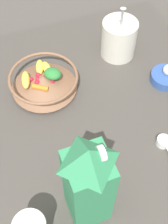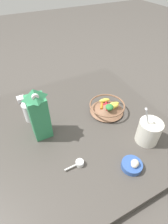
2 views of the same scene
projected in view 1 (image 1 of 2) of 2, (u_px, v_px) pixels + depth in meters
The scene contains 7 objects.
ground_plane at pixel (74, 142), 0.98m from camera, with size 6.00×6.00×0.00m, color #4C4742.
countertop at pixel (74, 139), 0.96m from camera, with size 1.04×1.04×0.05m.
fruit_bowl at pixel (44, 81), 1.02m from camera, with size 0.23×0.23×0.08m.
milk_carton at pixel (88, 184), 0.69m from camera, with size 0.09×0.09×0.31m.
yogurt_tub at pixel (119, 37), 1.08m from camera, with size 0.12×0.12×0.24m.
measuring_scoop at pixel (164, 143), 0.91m from camera, with size 0.10×0.04×0.02m.
garlic_bowl at pixel (166, 76), 1.05m from camera, with size 0.10×0.10×0.06m.
Camera 1 is at (-0.47, 0.14, 0.85)m, focal length 50.00 mm.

